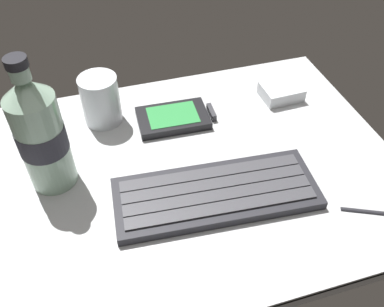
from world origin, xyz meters
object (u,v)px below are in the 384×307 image
Objects in this scene: keyboard at (216,193)px; handheld_device at (177,117)px; charger_block at (281,92)px; stylus_pen at (376,212)px; juice_cup at (101,101)px; water_bottle at (40,134)px.

keyboard is 18.09cm from handheld_device.
charger_block is 28.30cm from stylus_pen.
handheld_device is at bearing -176.98° from charger_block.
charger_block is (32.10, -2.85, -2.71)cm from juice_cup.
charger_block is at bearing 116.95° from stylus_pen.
handheld_device is 1.86× the size of charger_block.
juice_cup is 0.41× the size of water_bottle.
handheld_device is at bearing 93.03° from keyboard.
keyboard is at bearing -86.97° from handheld_device.
keyboard is at bearing -24.76° from water_bottle.
charger_block reaches higher than keyboard.
handheld_device is at bearing 20.85° from water_bottle.
handheld_device is 0.63× the size of water_bottle.
stylus_pen is at bearing -43.08° from juice_cup.
juice_cup is at bearing 161.48° from stylus_pen.
water_bottle reaches higher than handheld_device.
charger_block is (20.12, 1.06, 0.47)cm from handheld_device.
juice_cup is 0.89× the size of stylus_pen.
charger_block reaches higher than handheld_device.
juice_cup is 45.70cm from stylus_pen.
stylus_pen is (42.24, -19.23, -8.66)cm from water_bottle.
juice_cup reaches higher than stylus_pen.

